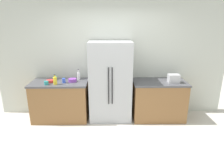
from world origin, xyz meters
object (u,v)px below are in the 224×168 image
(cup_b, at_px, (46,83))
(bottle_a, at_px, (55,81))
(toaster, at_px, (174,79))
(bottle_b, at_px, (79,76))
(cup_a, at_px, (55,78))
(bowl_b, at_px, (50,81))
(refrigerator, at_px, (110,82))
(cup_c, at_px, (64,81))
(bowl_a, at_px, (72,80))

(cup_b, bearing_deg, bottle_a, 7.55)
(toaster, xyz_separation_m, bottle_b, (-2.11, 0.30, -0.01))
(toaster, distance_m, cup_b, 2.74)
(cup_a, relative_size, cup_b, 0.80)
(cup_a, height_order, cup_b, cup_b)
(bottle_a, distance_m, bowl_b, 0.22)
(refrigerator, distance_m, cup_c, 1.02)
(cup_b, relative_size, cup_c, 0.87)
(cup_a, height_order, bowl_b, cup_a)
(toaster, bearing_deg, bottle_a, -178.23)
(cup_a, height_order, bowl_a, cup_a)
(bottle_a, xyz_separation_m, bowl_b, (-0.16, 0.15, -0.06))
(cup_b, bearing_deg, cup_a, 76.66)
(bottle_a, height_order, cup_a, bottle_a)
(bowl_a, height_order, bowl_b, bowl_a)
(refrigerator, height_order, cup_c, refrigerator)
(bottle_a, distance_m, cup_b, 0.19)
(refrigerator, relative_size, bottle_b, 7.37)
(cup_c, distance_m, bowl_a, 0.19)
(cup_a, bearing_deg, cup_c, -45.87)
(cup_a, distance_m, bowl_a, 0.46)
(toaster, distance_m, bowl_a, 2.23)
(cup_c, bearing_deg, toaster, -0.57)
(bottle_b, height_order, cup_a, bottle_b)
(refrigerator, relative_size, cup_c, 16.85)
(refrigerator, distance_m, bottle_b, 0.76)
(bottle_a, xyz_separation_m, bowl_a, (0.33, 0.19, -0.05))
(cup_b, distance_m, bowl_b, 0.18)
(bottle_b, height_order, cup_c, bottle_b)
(cup_b, xyz_separation_m, bowl_a, (0.51, 0.21, -0.01))
(refrigerator, relative_size, cup_a, 24.23)
(bowl_a, bearing_deg, cup_a, 157.80)
(bowl_a, bearing_deg, cup_b, -157.48)
(bowl_a, bearing_deg, bottle_a, -150.31)
(cup_a, distance_m, cup_b, 0.40)
(toaster, distance_m, bottle_b, 2.13)
(toaster, xyz_separation_m, bottle_a, (-2.56, -0.08, -0.01))
(cup_c, bearing_deg, cup_b, -159.69)
(bottle_a, bearing_deg, refrigerator, 9.20)
(bowl_a, xyz_separation_m, bowl_b, (-0.49, -0.04, -0.01))
(bottle_b, bearing_deg, refrigerator, -14.74)
(bottle_a, bearing_deg, cup_a, 104.16)
(bottle_b, xyz_separation_m, cup_a, (-0.54, -0.02, -0.05))
(bottle_a, height_order, bottle_b, bottle_b)
(cup_c, bearing_deg, bowl_a, 26.73)
(toaster, xyz_separation_m, cup_a, (-2.65, 0.28, -0.06))
(toaster, bearing_deg, bowl_b, 178.46)
(cup_b, bearing_deg, bowl_a, 22.52)
(refrigerator, distance_m, toaster, 1.39)
(cup_a, relative_size, bowl_a, 0.40)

